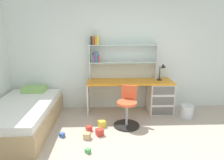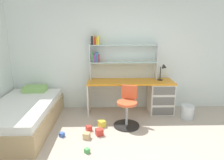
% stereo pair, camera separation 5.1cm
% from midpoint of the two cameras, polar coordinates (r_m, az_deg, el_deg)
% --- Properties ---
extents(room_shell, '(6.13, 5.72, 2.79)m').
position_cam_midpoint_polar(room_shell, '(3.74, -15.88, 5.97)').
color(room_shell, silver).
rests_on(room_shell, ground_plane).
extents(desk, '(1.96, 0.57, 0.76)m').
position_cam_midpoint_polar(desk, '(4.77, 11.79, -4.13)').
color(desk, orange).
rests_on(desk, ground_plane).
extents(bookshelf_hutch, '(1.55, 0.22, 1.02)m').
position_cam_midpoint_polar(bookshelf_hutch, '(4.61, 1.20, 7.38)').
color(bookshelf_hutch, silver).
rests_on(bookshelf_hutch, desk).
extents(desk_lamp, '(0.20, 0.17, 0.38)m').
position_cam_midpoint_polar(desk_lamp, '(4.70, 14.84, 2.85)').
color(desk_lamp, black).
rests_on(desk_lamp, desk).
extents(swivel_chair, '(0.52, 0.52, 0.81)m').
position_cam_midpoint_polar(swivel_chair, '(4.05, 4.70, -8.69)').
color(swivel_chair, black).
rests_on(swivel_chair, ground_plane).
extents(bed_platform, '(1.17, 2.05, 0.64)m').
position_cam_midpoint_polar(bed_platform, '(4.35, -23.79, -9.21)').
color(bed_platform, tan).
rests_on(bed_platform, ground_plane).
extents(waste_bin, '(0.28, 0.28, 0.29)m').
position_cam_midpoint_polar(waste_bin, '(4.74, 21.02, -8.52)').
color(waste_bin, silver).
rests_on(waste_bin, ground_plane).
extents(toy_block_blue_0, '(0.11, 0.11, 0.08)m').
position_cam_midpoint_polar(toy_block_blue_0, '(3.87, -13.75, -14.93)').
color(toy_block_blue_0, '#3860B7').
rests_on(toy_block_blue_0, ground_plane).
extents(toy_block_natural_1, '(0.14, 0.14, 0.11)m').
position_cam_midpoint_polar(toy_block_natural_1, '(3.73, -6.88, -15.53)').
color(toy_block_natural_1, tan).
rests_on(toy_block_natural_1, ground_plane).
extents(toy_block_yellow_2, '(0.17, 0.17, 0.13)m').
position_cam_midpoint_polar(toy_block_yellow_2, '(4.10, -2.56, -12.36)').
color(toy_block_yellow_2, gold).
rests_on(toy_block_yellow_2, ground_plane).
extents(toy_block_green_3, '(0.10, 0.10, 0.07)m').
position_cam_midpoint_polar(toy_block_green_3, '(3.37, -6.67, -19.44)').
color(toy_block_green_3, '#479E51').
rests_on(toy_block_green_3, ground_plane).
extents(toy_block_red_4, '(0.16, 0.16, 0.12)m').
position_cam_midpoint_polar(toy_block_red_4, '(3.81, -3.26, -14.62)').
color(toy_block_red_4, red).
rests_on(toy_block_red_4, ground_plane).
extents(toy_block_red_5, '(0.13, 0.13, 0.10)m').
position_cam_midpoint_polar(toy_block_red_5, '(3.98, -6.26, -13.55)').
color(toy_block_red_5, red).
rests_on(toy_block_red_5, ground_plane).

